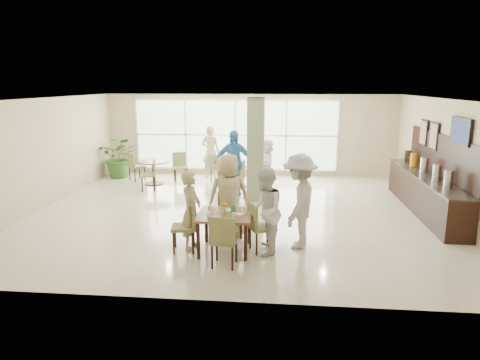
# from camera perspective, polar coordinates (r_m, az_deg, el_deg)

# --- Properties ---
(ground) EXTENTS (10.00, 10.00, 0.00)m
(ground) POSITION_cam_1_polar(r_m,az_deg,el_deg) (10.77, -0.46, -4.28)
(ground) COLOR beige
(ground) RESTS_ON ground
(room_shell) EXTENTS (10.00, 10.00, 10.00)m
(room_shell) POSITION_cam_1_polar(r_m,az_deg,el_deg) (10.40, -0.47, 4.73)
(room_shell) COLOR white
(room_shell) RESTS_ON ground
(window_bank) EXTENTS (7.00, 0.04, 7.00)m
(window_bank) POSITION_cam_1_polar(r_m,az_deg,el_deg) (14.89, -0.63, 5.99)
(window_bank) COLOR silver
(window_bank) RESTS_ON ground
(column) EXTENTS (0.45, 0.45, 2.80)m
(column) POSITION_cam_1_polar(r_m,az_deg,el_deg) (11.60, 2.11, 4.04)
(column) COLOR #65714F
(column) RESTS_ON ground
(main_table) EXTENTS (1.03, 1.03, 0.75)m
(main_table) POSITION_cam_1_polar(r_m,az_deg,el_deg) (8.15, -2.05, -5.07)
(main_table) COLOR brown
(main_table) RESTS_ON ground
(round_table_left) EXTENTS (1.05, 1.05, 0.75)m
(round_table_left) POSITION_cam_1_polar(r_m,az_deg,el_deg) (13.90, -11.45, 1.75)
(round_table_left) COLOR brown
(round_table_left) RESTS_ON ground
(round_table_right) EXTENTS (1.19, 1.19, 0.75)m
(round_table_right) POSITION_cam_1_polar(r_m,az_deg,el_deg) (13.25, -0.34, 1.60)
(round_table_right) COLOR brown
(round_table_right) RESTS_ON ground
(chairs_main_table) EXTENTS (2.05, 1.98, 0.95)m
(chairs_main_table) POSITION_cam_1_polar(r_m,az_deg,el_deg) (8.23, -1.98, -6.28)
(chairs_main_table) COLOR olive
(chairs_main_table) RESTS_ON ground
(chairs_table_left) EXTENTS (2.07, 1.84, 0.95)m
(chairs_table_left) POSITION_cam_1_polar(r_m,az_deg,el_deg) (13.91, -11.25, 1.40)
(chairs_table_left) COLOR olive
(chairs_table_left) RESTS_ON ground
(chairs_table_right) EXTENTS (2.07, 1.82, 0.95)m
(chairs_table_right) POSITION_cam_1_polar(r_m,az_deg,el_deg) (13.33, -0.10, 1.17)
(chairs_table_right) COLOR olive
(chairs_table_right) RESTS_ON ground
(tabletop_clutter) EXTENTS (0.75, 0.72, 0.21)m
(tabletop_clutter) POSITION_cam_1_polar(r_m,az_deg,el_deg) (8.08, -1.94, -4.13)
(tabletop_clutter) COLOR white
(tabletop_clutter) RESTS_ON main_table
(buffet_counter) EXTENTS (0.64, 4.70, 1.95)m
(buffet_counter) POSITION_cam_1_polar(r_m,az_deg,el_deg) (11.64, 23.49, -1.24)
(buffet_counter) COLOR black
(buffet_counter) RESTS_ON ground
(wall_tv) EXTENTS (0.06, 1.00, 0.58)m
(wall_tv) POSITION_cam_1_polar(r_m,az_deg,el_deg) (10.44, 27.35, 5.81)
(wall_tv) COLOR black
(wall_tv) RESTS_ON ground
(framed_art_a) EXTENTS (0.05, 0.55, 0.70)m
(framed_art_a) POSITION_cam_1_polar(r_m,az_deg,el_deg) (11.97, 24.46, 5.36)
(framed_art_a) COLOR black
(framed_art_a) RESTS_ON ground
(framed_art_b) EXTENTS (0.05, 0.55, 0.70)m
(framed_art_b) POSITION_cam_1_polar(r_m,az_deg,el_deg) (12.72, 23.31, 5.83)
(framed_art_b) COLOR black
(framed_art_b) RESTS_ON ground
(potted_plant) EXTENTS (1.36, 1.36, 1.41)m
(potted_plant) POSITION_cam_1_polar(r_m,az_deg,el_deg) (15.15, -15.72, 2.97)
(potted_plant) COLOR #2F5A24
(potted_plant) RESTS_ON ground
(teen_left) EXTENTS (0.44, 0.60, 1.54)m
(teen_left) POSITION_cam_1_polar(r_m,az_deg,el_deg) (8.31, -6.54, -4.03)
(teen_left) COLOR tan
(teen_left) RESTS_ON ground
(teen_far) EXTENTS (0.95, 0.67, 1.77)m
(teen_far) POSITION_cam_1_polar(r_m,az_deg,el_deg) (8.86, -1.50, -2.12)
(teen_far) COLOR tan
(teen_far) RESTS_ON ground
(teen_right) EXTENTS (0.64, 0.81, 1.66)m
(teen_right) POSITION_cam_1_polar(r_m,az_deg,el_deg) (7.99, 3.31, -4.19)
(teen_right) COLOR white
(teen_right) RESTS_ON ground
(teen_standing) EXTENTS (0.97, 1.34, 1.86)m
(teen_standing) POSITION_cam_1_polar(r_m,az_deg,el_deg) (8.36, 7.89, -2.81)
(teen_standing) COLOR #B0B0B3
(teen_standing) RESTS_ON ground
(adult_a) EXTENTS (1.15, 0.72, 1.87)m
(adult_a) POSITION_cam_1_polar(r_m,az_deg,el_deg) (12.24, -0.89, 2.31)
(adult_a) COLOR #3D7EB9
(adult_a) RESTS_ON ground
(adult_b) EXTENTS (0.69, 1.43, 1.50)m
(adult_b) POSITION_cam_1_polar(r_m,az_deg,el_deg) (13.23, 3.54, 2.26)
(adult_b) COLOR white
(adult_b) RESTS_ON ground
(adult_standing) EXTENTS (0.72, 0.55, 1.78)m
(adult_standing) POSITION_cam_1_polar(r_m,az_deg,el_deg) (14.52, -3.95, 3.76)
(adult_standing) COLOR tan
(adult_standing) RESTS_ON ground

